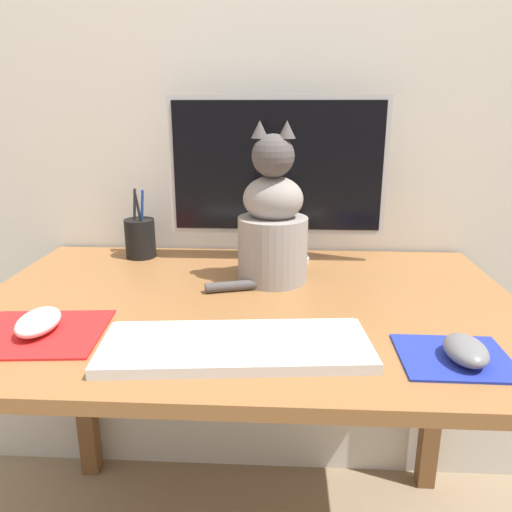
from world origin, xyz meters
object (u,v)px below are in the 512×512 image
cat (272,224)px  pen_cup (140,238)px  computer_mouse_left (38,322)px  monitor (277,175)px  keyboard (233,345)px  computer_mouse_right (466,350)px

cat → pen_cup: 0.40m
computer_mouse_left → pen_cup: bearing=84.0°
cat → computer_mouse_left: bearing=-138.8°
monitor → pen_cup: bearing=178.4°
keyboard → pen_cup: (-0.30, 0.52, 0.04)m
monitor → cat: monitor is taller
keyboard → computer_mouse_right: size_ratio=4.51×
cat → monitor: bearing=91.4°
cat → computer_mouse_right: bearing=-45.7°
computer_mouse_left → computer_mouse_right: bearing=-5.1°
monitor → computer_mouse_right: monitor is taller
computer_mouse_left → cat: bearing=37.1°
cat → keyboard: bearing=-94.8°
computer_mouse_right → cat: size_ratio=0.28×
keyboard → cat: size_ratio=1.26×
computer_mouse_left → cat: cat is taller
keyboard → pen_cup: 0.60m
keyboard → pen_cup: size_ratio=2.48×
monitor → computer_mouse_right: size_ratio=5.38×
computer_mouse_right → cat: 0.49m
pen_cup → computer_mouse_left: bearing=-96.0°
keyboard → computer_mouse_right: 0.36m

